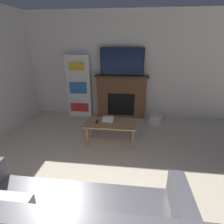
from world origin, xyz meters
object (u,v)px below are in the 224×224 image
(tv, at_px, (122,62))
(coffee_table, at_px, (111,126))
(fireplace, at_px, (121,96))
(bookshelf, at_px, (80,87))
(storage_basket, at_px, (155,119))

(tv, relative_size, coffee_table, 1.08)
(fireplace, relative_size, bookshelf, 0.84)
(fireplace, xyz_separation_m, bookshelf, (-1.15, -0.02, 0.25))
(fireplace, xyz_separation_m, storage_basket, (0.91, -0.36, -0.46))
(fireplace, height_order, tv, tv)
(tv, xyz_separation_m, bookshelf, (-1.15, -0.00, -0.67))
(fireplace, distance_m, coffee_table, 1.43)
(tv, bearing_deg, storage_basket, -20.63)
(fireplace, relative_size, storage_basket, 4.03)
(bookshelf, bearing_deg, fireplace, 1.12)
(tv, bearing_deg, fireplace, 90.00)
(tv, bearing_deg, bookshelf, -179.88)
(bookshelf, bearing_deg, tv, 0.12)
(tv, xyz_separation_m, coffee_table, (-0.12, -1.40, -1.10))
(fireplace, relative_size, coffee_table, 1.36)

